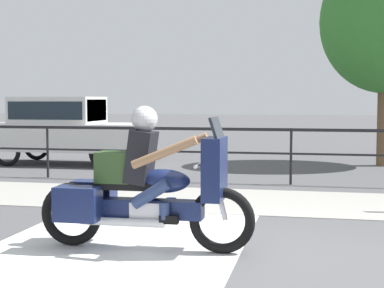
% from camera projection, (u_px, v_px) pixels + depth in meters
% --- Properties ---
extents(ground_plane, '(120.00, 120.00, 0.00)m').
position_uv_depth(ground_plane, '(269.00, 258.00, 6.14)').
color(ground_plane, '#4C4C4F').
extents(sidewalk_band, '(44.00, 2.40, 0.01)m').
position_uv_depth(sidewalk_band, '(285.00, 202.00, 9.46)').
color(sidewalk_band, '#99968E').
rests_on(sidewalk_band, ground).
extents(crosswalk_band, '(2.81, 6.00, 0.01)m').
position_uv_depth(crosswalk_band, '(106.00, 254.00, 6.29)').
color(crosswalk_band, silver).
rests_on(crosswalk_band, ground).
extents(fence_railing, '(36.00, 0.05, 1.10)m').
position_uv_depth(fence_railing, '(291.00, 140.00, 11.39)').
color(fence_railing, black).
rests_on(fence_railing, ground).
extents(motorcycle, '(2.44, 0.76, 1.59)m').
position_uv_depth(motorcycle, '(143.00, 187.00, 6.44)').
color(motorcycle, black).
rests_on(motorcycle, ground).
extents(parked_car, '(4.08, 1.72, 1.73)m').
position_uv_depth(parked_car, '(64.00, 126.00, 15.06)').
color(parked_car, silver).
rests_on(parked_car, ground).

